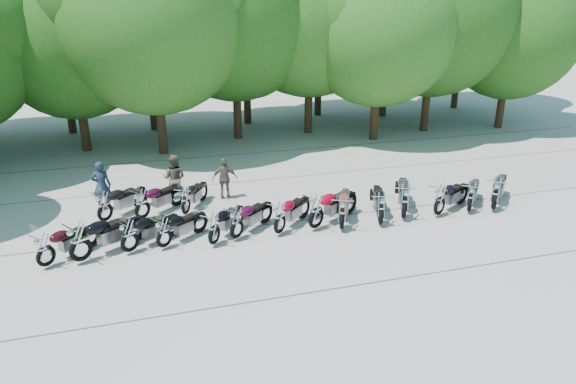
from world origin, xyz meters
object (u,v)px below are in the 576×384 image
object	(u,v)px
motorcycle_13	(496,193)
motorcycle_15	(142,203)
motorcycle_0	(45,249)
rider_2	(225,179)
motorcycle_10	(405,200)
motorcycle_4	(214,228)
motorcycle_12	(471,197)
motorcycle_1	(80,241)
motorcycle_6	(280,217)
rider_0	(102,186)
motorcycle_2	(129,235)
motorcycle_16	(185,200)
motorcycle_3	(163,231)
motorcycle_14	(104,205)
motorcycle_11	(440,199)
motorcycle_7	(316,210)
rider_1	(174,178)
motorcycle_5	(236,222)
motorcycle_9	(381,207)
motorcycle_8	(342,212)

from	to	relation	value
motorcycle_13	motorcycle_15	bearing A→B (deg)	32.24
motorcycle_0	rider_2	world-z (taller)	rider_2
motorcycle_10	motorcycle_4	bearing A→B (deg)	27.69
motorcycle_4	motorcycle_12	xyz separation A→B (m)	(9.13, 0.03, 0.02)
motorcycle_4	motorcycle_1	bearing A→B (deg)	39.73
motorcycle_6	rider_0	distance (m)	6.76
motorcycle_2	motorcycle_16	xyz separation A→B (m)	(1.90, 2.44, -0.02)
motorcycle_3	motorcycle_14	world-z (taller)	motorcycle_14
motorcycle_1	motorcycle_12	distance (m)	12.98
motorcycle_15	rider_2	bearing A→B (deg)	-106.93
motorcycle_14	motorcycle_0	bearing A→B (deg)	108.04
motorcycle_1	motorcycle_11	distance (m)	11.76
motorcycle_0	motorcycle_10	size ratio (longest dim) A/B	0.82
motorcycle_1	motorcycle_12	world-z (taller)	motorcycle_1
motorcycle_4	rider_2	xyz separation A→B (m)	(1.01, 3.88, 0.20)
motorcycle_1	motorcycle_14	distance (m)	2.88
motorcycle_3	motorcycle_12	size ratio (longest dim) A/B	0.92
motorcycle_7	motorcycle_10	xyz separation A→B (m)	(3.19, -0.06, 0.02)
rider_1	motorcycle_11	bearing A→B (deg)	179.55
motorcycle_0	motorcycle_4	size ratio (longest dim) A/B	0.98
motorcycle_3	motorcycle_7	distance (m)	4.90
motorcycle_0	rider_2	distance (m)	7.00
motorcycle_2	motorcycle_6	size ratio (longest dim) A/B	0.97
motorcycle_7	motorcycle_11	xyz separation A→B (m)	(4.51, -0.16, -0.05)
motorcycle_5	motorcycle_14	distance (m)	4.80
motorcycle_4	motorcycle_13	xyz separation A→B (m)	(10.08, -0.06, 0.09)
motorcycle_11	motorcycle_0	bearing A→B (deg)	61.17
rider_2	rider_1	bearing A→B (deg)	2.29
motorcycle_9	motorcycle_3	bearing A→B (deg)	18.49
motorcycle_0	motorcycle_14	xyz separation A→B (m)	(1.48, 2.84, 0.04)
motorcycle_11	rider_1	distance (m)	9.64
motorcycle_1	motorcycle_10	world-z (taller)	motorcycle_10
motorcycle_15	rider_2	xyz separation A→B (m)	(3.09, 1.22, 0.18)
motorcycle_7	motorcycle_13	distance (m)	6.68
motorcycle_4	motorcycle_11	world-z (taller)	motorcycle_11
motorcycle_8	motorcycle_12	distance (m)	4.92
motorcycle_14	rider_1	distance (m)	2.80
motorcycle_5	rider_0	distance (m)	5.64
motorcycle_9	motorcycle_11	world-z (taller)	motorcycle_9
motorcycle_13	rider_2	bearing A→B (deg)	21.37
motorcycle_3	motorcycle_11	bearing A→B (deg)	-127.40
motorcycle_12	motorcycle_14	xyz separation A→B (m)	(-12.43, 2.76, 0.01)
motorcycle_13	rider_0	distance (m)	14.09
motorcycle_6	rider_1	xyz separation A→B (m)	(-2.99, 3.91, 0.29)
motorcycle_13	rider_0	xyz separation A→B (m)	(-13.48, 4.08, 0.22)
motorcycle_4	motorcycle_12	bearing A→B (deg)	-140.54
motorcycle_0	motorcycle_10	xyz separation A→B (m)	(11.37, 0.21, 0.13)
motorcycle_9	motorcycle_11	size ratio (longest dim) A/B	1.02
motorcycle_3	motorcycle_14	size ratio (longest dim) A/B	0.91
motorcycle_16	motorcycle_11	bearing A→B (deg)	-166.58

